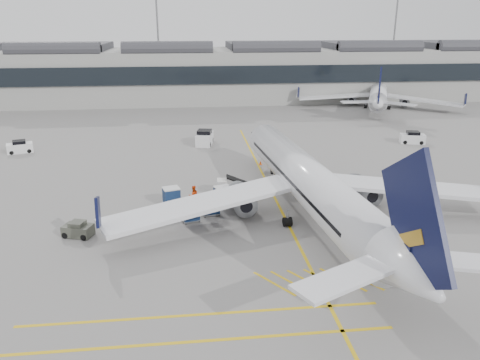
{
  "coord_description": "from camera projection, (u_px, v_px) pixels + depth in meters",
  "views": [
    {
      "loc": [
        1.6,
        -34.38,
        16.97
      ],
      "look_at": [
        5.82,
        3.31,
        4.0
      ],
      "focal_mm": 35.0,
      "sensor_mm": 36.0,
      "label": 1
    }
  ],
  "objects": [
    {
      "name": "ground",
      "position": [
        173.0,
        243.0,
        37.65
      ],
      "size": [
        220.0,
        220.0,
        0.0
      ],
      "primitive_type": "plane",
      "color": "gray",
      "rests_on": "ground"
    },
    {
      "name": "terminal",
      "position": [
        179.0,
        72.0,
        103.3
      ],
      "size": [
        200.0,
        20.45,
        12.4
      ],
      "color": "#9E9E99",
      "rests_on": "ground"
    },
    {
      "name": "light_masts",
      "position": [
        172.0,
        31.0,
        113.65
      ],
      "size": [
        113.0,
        0.6,
        25.45
      ],
      "color": "slate",
      "rests_on": "ground"
    },
    {
      "name": "apron_markings",
      "position": [
        273.0,
        194.0,
        48.11
      ],
      "size": [
        0.25,
        60.0,
        0.01
      ],
      "primitive_type": "cube",
      "color": "gold",
      "rests_on": "ground"
    },
    {
      "name": "airliner_main",
      "position": [
        310.0,
        183.0,
        41.89
      ],
      "size": [
        37.03,
        40.61,
        10.8
      ],
      "rotation": [
        0.0,
        0.0,
        0.09
      ],
      "color": "silver",
      "rests_on": "ground"
    },
    {
      "name": "airliner_far",
      "position": [
        378.0,
        94.0,
        95.16
      ],
      "size": [
        30.45,
        33.66,
        9.49
      ],
      "rotation": [
        0.0,
        0.0,
        -0.39
      ],
      "color": "silver",
      "rests_on": "ground"
    },
    {
      "name": "belt_loader",
      "position": [
        233.0,
        189.0,
        47.79
      ],
      "size": [
        5.13,
        1.93,
        2.08
      ],
      "rotation": [
        0.0,
        0.0,
        -0.05
      ],
      "color": "silver",
      "rests_on": "ground"
    },
    {
      "name": "baggage_cart_a",
      "position": [
        190.0,
        212.0,
        41.43
      ],
      "size": [
        1.81,
        1.64,
        1.59
      ],
      "rotation": [
        0.0,
        0.0,
        0.3
      ],
      "color": "gray",
      "rests_on": "ground"
    },
    {
      "name": "baggage_cart_b",
      "position": [
        223.0,
        195.0,
        45.32
      ],
      "size": [
        2.08,
        1.93,
        1.76
      ],
      "rotation": [
        0.0,
        0.0,
        0.41
      ],
      "color": "gray",
      "rests_on": "ground"
    },
    {
      "name": "baggage_cart_c",
      "position": [
        211.0,
        205.0,
        42.84
      ],
      "size": [
        1.79,
        1.56,
        1.68
      ],
      "rotation": [
        0.0,
        0.0,
        0.16
      ],
      "color": "gray",
      "rests_on": "ground"
    },
    {
      "name": "baggage_cart_d",
      "position": [
        171.0,
        196.0,
        45.15
      ],
      "size": [
        1.95,
        1.75,
        1.73
      ],
      "rotation": [
        0.0,
        0.0,
        0.28
      ],
      "color": "gray",
      "rests_on": "ground"
    },
    {
      "name": "ramp_agent_a",
      "position": [
        239.0,
        192.0,
        45.92
      ],
      "size": [
        0.78,
        0.84,
        1.92
      ],
      "primitive_type": "imported",
      "rotation": [
        0.0,
        0.0,
        0.96
      ],
      "color": "#DA4D0B",
      "rests_on": "ground"
    },
    {
      "name": "ramp_agent_b",
      "position": [
        194.0,
        196.0,
        44.98
      ],
      "size": [
        1.14,
        1.0,
        2.0
      ],
      "primitive_type": "imported",
      "rotation": [
        0.0,
        0.0,
        3.42
      ],
      "color": "#F0420C",
      "rests_on": "ground"
    },
    {
      "name": "pushback_tug",
      "position": [
        78.0,
        230.0,
        38.63
      ],
      "size": [
        2.66,
        2.08,
        1.31
      ],
      "rotation": [
        0.0,
        0.0,
        -0.33
      ],
      "color": "#484A3F",
      "rests_on": "ground"
    },
    {
      "name": "safety_cone_nose",
      "position": [
        260.0,
        163.0,
        57.93
      ],
      "size": [
        0.38,
        0.38,
        0.52
      ],
      "primitive_type": "cone",
      "color": "#F24C0A",
      "rests_on": "ground"
    },
    {
      "name": "safety_cone_engine",
      "position": [
        343.0,
        199.0,
        46.01
      ],
      "size": [
        0.39,
        0.39,
        0.54
      ],
      "primitive_type": "cone",
      "color": "#F24C0A",
      "rests_on": "ground"
    },
    {
      "name": "service_van_left",
      "position": [
        20.0,
        147.0,
        63.12
      ],
      "size": [
        3.61,
        2.58,
        1.68
      ],
      "rotation": [
        0.0,
        0.0,
        0.32
      ],
      "color": "silver",
      "rests_on": "ground"
    },
    {
      "name": "service_van_mid",
      "position": [
        205.0,
        138.0,
        67.26
      ],
      "size": [
        2.8,
        4.41,
        2.1
      ],
      "rotation": [
        0.0,
        0.0,
        1.37
      ],
      "color": "silver",
      "rests_on": "ground"
    },
    {
      "name": "service_van_right",
      "position": [
        412.0,
        138.0,
        67.93
      ],
      "size": [
        3.73,
        2.49,
        1.76
      ],
      "rotation": [
        0.0,
        0.0,
        -0.24
      ],
      "color": "silver",
      "rests_on": "ground"
    }
  ]
}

